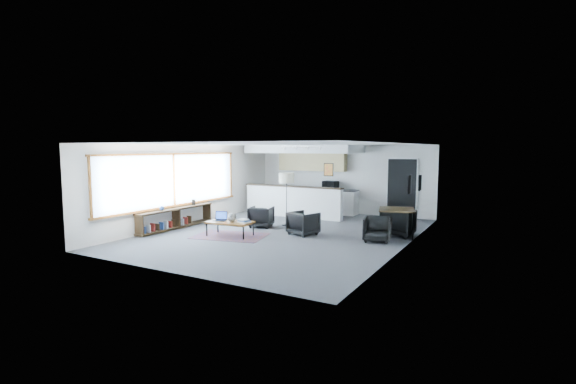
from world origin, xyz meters
The scene contains 21 objects.
room centered at (0.00, 0.00, 1.30)m, with size 7.02×9.02×2.62m.
window centered at (-3.46, -0.90, 1.46)m, with size 0.10×5.95×1.66m.
console centered at (-3.30, -1.05, 0.33)m, with size 0.35×3.00×0.80m.
kitchenette centered at (-1.20, 3.71, 1.38)m, with size 4.20×1.96×2.60m.
doorway centered at (2.30, 4.42, 1.07)m, with size 1.10×0.12×2.15m.
track_light centered at (-0.59, 2.20, 2.53)m, with size 1.60×0.07×0.15m.
wall_art_lower centered at (3.47, 0.40, 1.55)m, with size 0.03×0.38×0.48m.
wall_art_upper centered at (3.47, 1.70, 1.50)m, with size 0.03×0.34×0.44m.
kilim_rug centered at (-1.16, -1.09, 0.01)m, with size 2.23×1.76×0.01m.
coffee_table centered at (-1.16, -1.09, 0.38)m, with size 1.34×0.83×0.42m.
laptop centered at (-1.52, -1.06, 0.49)m, with size 0.42×0.38×0.25m.
ceramic_pot centered at (-1.06, -1.13, 0.55)m, with size 0.26×0.26×0.26m.
book_stack centered at (-0.72, -1.04, 0.46)m, with size 0.38×0.33×0.10m.
coaster centered at (-1.13, -1.36, 0.42)m, with size 0.14×0.14×0.01m.
armchair_left centered at (-1.13, 0.49, 0.36)m, with size 0.69×0.65×0.72m, color black.
armchair_right centered at (0.58, 0.07, 0.37)m, with size 0.72×0.67×0.74m, color black.
floor_lamp centered at (-0.56, 1.11, 1.48)m, with size 0.52×0.52×1.70m.
dining_table centered at (3.00, 1.04, 0.73)m, with size 1.17×1.17×0.80m.
dining_chair_near centered at (2.69, 0.27, 0.31)m, with size 0.60×0.56×0.62m, color black.
dining_chair_far centered at (3.00, 1.25, 0.36)m, with size 0.70×0.66×0.72m, color black.
microwave centered at (-0.35, 4.15, 1.12)m, with size 0.56×0.31×0.38m, color black.
Camera 1 is at (5.94, -10.46, 2.48)m, focal length 26.00 mm.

